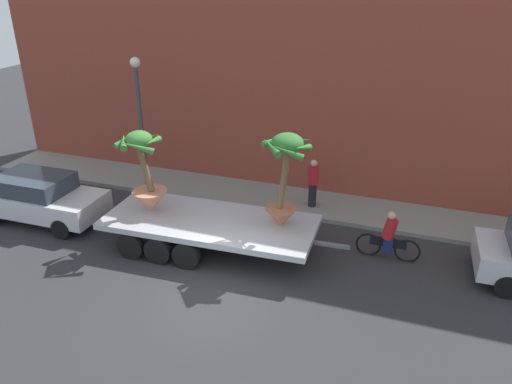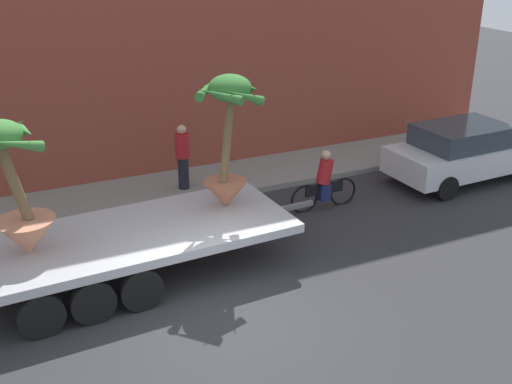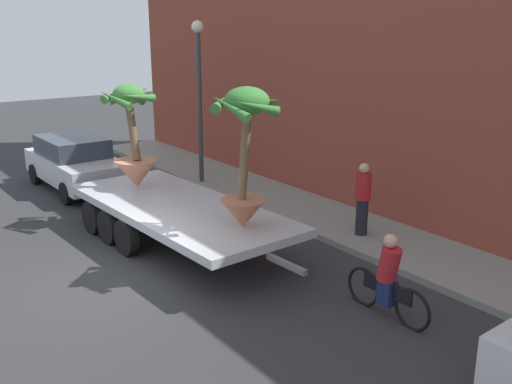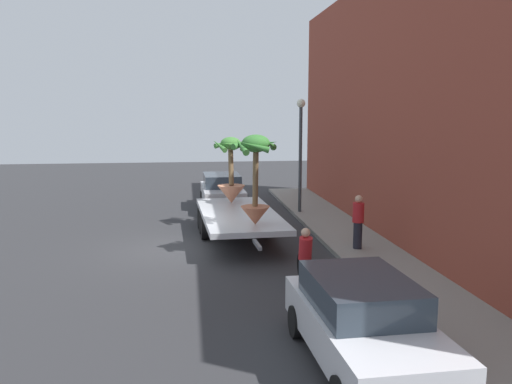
# 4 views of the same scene
# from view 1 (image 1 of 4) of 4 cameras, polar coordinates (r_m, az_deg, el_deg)

# --- Properties ---
(ground_plane) EXTENTS (60.00, 60.00, 0.00)m
(ground_plane) POSITION_cam_1_polar(r_m,az_deg,el_deg) (12.88, -5.20, -12.25)
(ground_plane) COLOR #2D2D30
(sidewalk) EXTENTS (24.00, 2.20, 0.15)m
(sidewalk) POSITION_cam_1_polar(r_m,az_deg,el_deg) (17.74, 2.96, -0.87)
(sidewalk) COLOR gray
(sidewalk) RESTS_ON ground
(building_facade) EXTENTS (24.00, 1.20, 9.30)m
(building_facade) POSITION_cam_1_polar(r_m,az_deg,el_deg) (17.92, 4.93, 14.73)
(building_facade) COLOR brown
(building_facade) RESTS_ON ground
(flatbed_trailer) EXTENTS (7.31, 2.84, 0.98)m
(flatbed_trailer) POSITION_cam_1_polar(r_m,az_deg,el_deg) (14.64, -6.28, -3.76)
(flatbed_trailer) COLOR #B7BABF
(flatbed_trailer) RESTS_ON ground
(potted_palm_rear) EXTENTS (1.49, 1.47, 2.52)m
(potted_palm_rear) POSITION_cam_1_polar(r_m,az_deg,el_deg) (14.81, -12.72, 1.64)
(potted_palm_rear) COLOR tan
(potted_palm_rear) RESTS_ON flatbed_trailer
(potted_palm_middle) EXTENTS (1.39, 1.49, 2.79)m
(potted_palm_middle) POSITION_cam_1_polar(r_m,az_deg,el_deg) (13.37, 3.31, 1.64)
(potted_palm_middle) COLOR #B26647
(potted_palm_middle) RESTS_ON flatbed_trailer
(cyclist) EXTENTS (1.84, 0.34, 1.54)m
(cyclist) POSITION_cam_1_polar(r_m,az_deg,el_deg) (14.58, 15.25, -5.20)
(cyclist) COLOR black
(cyclist) RESTS_ON ground
(trailing_car) EXTENTS (4.24, 1.96, 1.58)m
(trailing_car) POSITION_cam_1_polar(r_m,az_deg,el_deg) (17.65, -23.90, -0.55)
(trailing_car) COLOR silver
(trailing_car) RESTS_ON ground
(pedestrian_near_gate) EXTENTS (0.36, 0.36, 1.71)m
(pedestrian_near_gate) POSITION_cam_1_polar(r_m,az_deg,el_deg) (16.83, 6.67, 1.12)
(pedestrian_near_gate) COLOR black
(pedestrian_near_gate) RESTS_ON sidewalk
(street_lamp) EXTENTS (0.36, 0.36, 4.83)m
(street_lamp) POSITION_cam_1_polar(r_m,az_deg,el_deg) (18.01, -13.45, 9.58)
(street_lamp) COLOR #383D42
(street_lamp) RESTS_ON sidewalk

